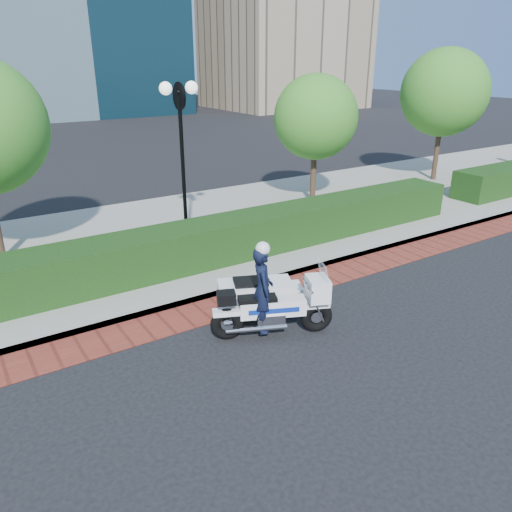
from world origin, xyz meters
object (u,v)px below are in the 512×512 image
tree_d (444,93)px  police_motorcycle (264,297)px  lamppost (181,139)px  tree_c (316,117)px

tree_d → police_motorcycle: 14.41m
lamppost → police_motorcycle: 5.43m
tree_c → police_motorcycle: bearing=-135.1°
lamppost → police_motorcycle: size_ratio=1.90×
lamppost → tree_d: size_ratio=0.82×
lamppost → tree_c: bearing=13.3°
tree_c → police_motorcycle: size_ratio=1.94×
lamppost → tree_d: 12.09m
lamppost → police_motorcycle: lamppost is taller
lamppost → police_motorcycle: bearing=-98.0°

